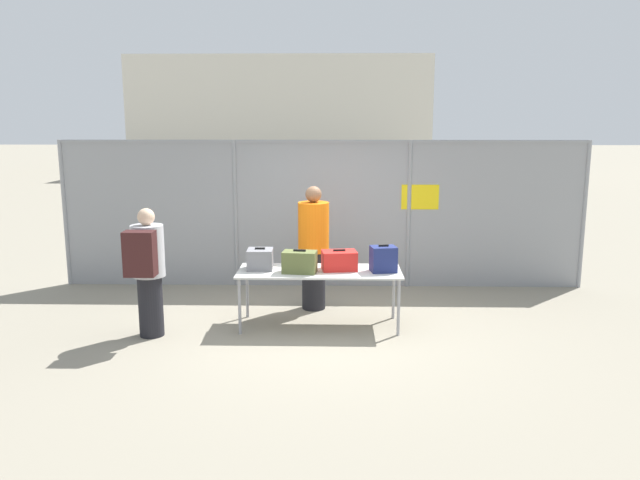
# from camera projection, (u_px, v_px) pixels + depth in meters

# --- Properties ---
(ground_plane) EXTENTS (120.00, 120.00, 0.00)m
(ground_plane) POSITION_uv_depth(u_px,v_px,m) (318.00, 329.00, 8.17)
(ground_plane) COLOR gray
(fence_section) EXTENTS (8.50, 0.07, 2.39)m
(fence_section) POSITION_uv_depth(u_px,v_px,m) (323.00, 211.00, 10.10)
(fence_section) COLOR gray
(fence_section) RESTS_ON ground_plane
(inspection_table) EXTENTS (2.14, 0.82, 0.76)m
(inspection_table) POSITION_uv_depth(u_px,v_px,m) (320.00, 274.00, 8.18)
(inspection_table) COLOR silver
(inspection_table) RESTS_ON ground_plane
(suitcase_grey) EXTENTS (0.34, 0.34, 0.29)m
(suitcase_grey) POSITION_uv_depth(u_px,v_px,m) (260.00, 259.00, 8.22)
(suitcase_grey) COLOR slate
(suitcase_grey) RESTS_ON inspection_table
(suitcase_olive) EXTENTS (0.46, 0.31, 0.30)m
(suitcase_olive) POSITION_uv_depth(u_px,v_px,m) (300.00, 262.00, 8.03)
(suitcase_olive) COLOR #566033
(suitcase_olive) RESTS_ON inspection_table
(suitcase_red) EXTENTS (0.48, 0.36, 0.28)m
(suitcase_red) POSITION_uv_depth(u_px,v_px,m) (339.00, 260.00, 8.18)
(suitcase_red) COLOR red
(suitcase_red) RESTS_ON inspection_table
(suitcase_navy) EXTENTS (0.36, 0.30, 0.36)m
(suitcase_navy) POSITION_uv_depth(u_px,v_px,m) (383.00, 259.00, 8.08)
(suitcase_navy) COLOR navy
(suitcase_navy) RESTS_ON inspection_table
(traveler_hooded) EXTENTS (0.40, 0.63, 1.64)m
(traveler_hooded) POSITION_uv_depth(u_px,v_px,m) (147.00, 268.00, 7.72)
(traveler_hooded) COLOR black
(traveler_hooded) RESTS_ON ground_plane
(security_worker_near) EXTENTS (0.44, 0.44, 1.79)m
(security_worker_near) POSITION_uv_depth(u_px,v_px,m) (314.00, 246.00, 8.91)
(security_worker_near) COLOR black
(security_worker_near) RESTS_ON ground_plane
(utility_trailer) EXTENTS (3.79, 2.15, 0.61)m
(utility_trailer) POSITION_uv_depth(u_px,v_px,m) (414.00, 246.00, 11.70)
(utility_trailer) COLOR silver
(utility_trailer) RESTS_ON ground_plane
(distant_hangar) EXTENTS (14.21, 9.66, 5.63)m
(distant_hangar) POSITION_uv_depth(u_px,v_px,m) (286.00, 117.00, 33.37)
(distant_hangar) COLOR beige
(distant_hangar) RESTS_ON ground_plane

